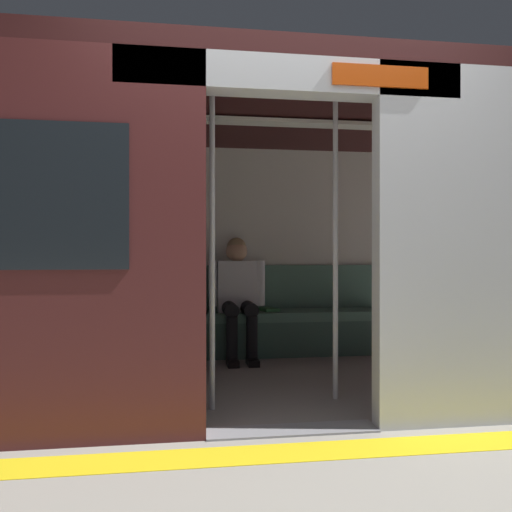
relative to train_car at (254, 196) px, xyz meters
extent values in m
plane|color=gray|center=(-0.06, 1.13, -1.46)|extent=(60.00, 60.00, 0.00)
cube|color=yellow|center=(-0.06, 1.43, -1.45)|extent=(8.00, 0.24, 0.01)
cube|color=silver|center=(-1.04, 1.15, -0.41)|extent=(0.97, 0.12, 2.10)
cube|color=black|center=(-1.04, 1.16, -0.16)|extent=(0.53, 0.02, 0.55)
cube|color=black|center=(1.37, 1.21, -0.16)|extent=(1.10, 0.02, 0.76)
cube|color=silver|center=(-0.06, 1.13, 0.54)|extent=(1.94, 0.16, 0.20)
cube|color=#BF3F0C|center=(-0.55, 1.22, 0.54)|extent=(0.56, 0.02, 0.12)
cube|color=#351515|center=(-0.06, -0.08, 0.70)|extent=(6.40, 2.57, 0.12)
cube|color=gray|center=(-0.06, -0.08, -1.45)|extent=(6.08, 2.41, 0.01)
cube|color=silver|center=(-0.06, -1.28, -0.41)|extent=(6.08, 0.10, 2.10)
cube|color=#4C7566|center=(-0.06, -1.22, -0.80)|extent=(3.52, 0.06, 0.45)
cube|color=white|center=(-0.06, -0.08, 0.61)|extent=(4.48, 0.16, 0.03)
cube|color=gray|center=(-0.06, 1.13, -1.45)|extent=(0.97, 0.19, 0.01)
cube|color=#4C7566|center=(-0.06, -1.00, -1.07)|extent=(2.81, 0.44, 0.09)
cube|color=#39574C|center=(-0.06, -0.80, -1.29)|extent=(2.81, 0.04, 0.35)
cube|color=silver|center=(0.03, -0.98, -0.77)|extent=(0.38, 0.23, 0.50)
sphere|color=tan|center=(0.03, -0.98, -0.43)|extent=(0.21, 0.21, 0.21)
sphere|color=#997F59|center=(0.03, -0.99, -0.39)|extent=(0.19, 0.19, 0.19)
cylinder|color=silver|center=(-0.20, -0.95, -0.74)|extent=(0.08, 0.08, 0.44)
cylinder|color=silver|center=(0.27, -0.95, -0.74)|extent=(0.08, 0.08, 0.44)
cylinder|color=black|center=(-0.06, -0.78, -0.97)|extent=(0.14, 0.40, 0.14)
cylinder|color=black|center=(0.12, -0.78, -0.97)|extent=(0.14, 0.40, 0.14)
cylinder|color=black|center=(-0.06, -0.58, -1.22)|extent=(0.10, 0.10, 0.40)
cylinder|color=black|center=(0.12, -0.58, -1.22)|extent=(0.10, 0.10, 0.40)
cube|color=black|center=(-0.06, -0.53, -1.43)|extent=(0.10, 0.22, 0.06)
cube|color=black|center=(0.12, -0.53, -1.43)|extent=(0.10, 0.22, 0.06)
cube|color=#262D4C|center=(0.47, -0.97, -0.94)|extent=(0.26, 0.14, 0.17)
cube|color=#1A2035|center=(0.47, -0.90, -0.95)|extent=(0.02, 0.01, 0.14)
cube|color=#33723F|center=(-0.29, -0.99, -1.01)|extent=(0.20, 0.25, 0.03)
cylinder|color=silver|center=(0.36, 0.68, -0.42)|extent=(0.04, 0.04, 2.08)
cylinder|color=silver|center=(-0.49, 0.57, -0.42)|extent=(0.04, 0.04, 2.08)
camera|label=1|loc=(0.53, 3.86, -0.46)|focal=34.70mm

